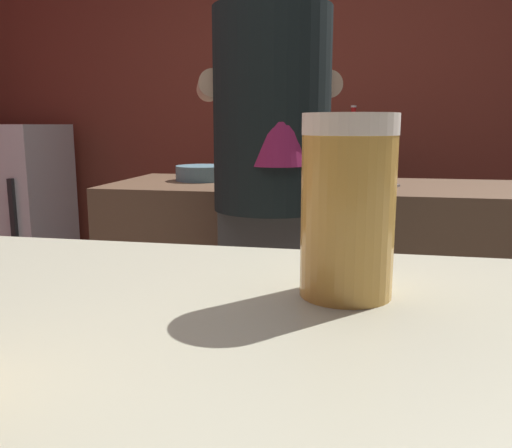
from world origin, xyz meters
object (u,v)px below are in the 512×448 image
bottle_hot_sauce (353,129)px  bottle_olive_oil (284,131)px  mixing_bowl (203,173)px  chefs_knife (366,186)px  mini_fridge (10,214)px  bartender (272,184)px  bottle_vinegar (254,129)px  pint_glass_near (348,206)px

bottle_hot_sauce → bottle_olive_oil: bearing=163.5°
mixing_bowl → chefs_knife: bearing=-8.6°
mini_fridge → bartender: (2.00, -1.53, 0.41)m
chefs_knife → bottle_olive_oil: bearing=92.3°
bartender → mixing_bowl: 0.62m
bottle_olive_oil → bottle_vinegar: bearing=-162.6°
pint_glass_near → bottle_olive_oil: 2.91m
chefs_knife → bottle_olive_oil: size_ratio=1.37×
bottle_hot_sauce → bartender: bearing=-97.1°
mini_fridge → mixing_bowl: (1.64, -1.03, 0.39)m
mini_fridge → chefs_knife: size_ratio=4.84×
mixing_bowl → bottle_vinegar: bearing=91.2°
mixing_bowl → bottle_vinegar: 1.18m
bottle_hot_sauce → bottle_vinegar: bottle_hot_sauce is taller
mini_fridge → bottle_hot_sauce: bottle_hot_sauce is taller
bottle_olive_oil → bottle_vinegar: (-0.17, -0.05, 0.01)m
bartender → bottle_olive_oil: (-0.22, 1.73, 0.13)m
mixing_bowl → bottle_hot_sauce: size_ratio=1.01×
chefs_knife → bartender: bearing=-142.6°
mixing_bowl → chefs_knife: (0.64, -0.10, -0.03)m
bartender → bottle_vinegar: 1.72m
bottle_olive_oil → bottle_hot_sauce: size_ratio=0.82×
bottle_olive_oil → bottle_hot_sauce: (0.42, -0.12, 0.01)m
mini_fridge → pint_glass_near: 3.53m
bartender → mixing_bowl: bearing=17.5°
bottle_hot_sauce → bottle_vinegar: bearing=173.3°
bartender → mixing_bowl: size_ratio=7.94×
bartender → bottle_olive_oil: size_ratio=9.71×
mini_fridge → bottle_vinegar: (1.61, 0.14, 0.55)m
mixing_bowl → bartender: bearing=-54.1°
bottle_olive_oil → mini_fridge: bearing=-173.7°
pint_glass_near → mixing_bowl: bearing=110.5°
chefs_knife → mini_fridge: bearing=135.5°
mini_fridge → bottle_hot_sauce: bearing=1.9°
chefs_knife → bottle_olive_oil: (-0.50, 1.32, 0.18)m
mixing_bowl → bottle_vinegar: bottle_vinegar is taller
pint_glass_near → bottle_vinegar: bearing=102.8°
mini_fridge → mixing_bowl: mini_fridge is taller
mini_fridge → bottle_hot_sauce: 2.27m
pint_glass_near → bottle_hot_sauce: bottle_hot_sauce is taller
chefs_knife → pint_glass_near: size_ratio=1.73×
bottle_olive_oil → bottle_hot_sauce: bottle_hot_sauce is taller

